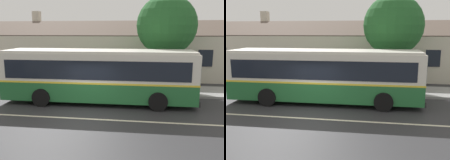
{
  "view_description": "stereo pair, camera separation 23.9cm",
  "coord_description": "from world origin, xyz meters",
  "views": [
    {
      "loc": [
        2.96,
        -10.99,
        4.13
      ],
      "look_at": [
        0.91,
        3.4,
        1.24
      ],
      "focal_mm": 40.0,
      "sensor_mm": 36.0,
      "label": 1
    },
    {
      "loc": [
        3.19,
        -10.95,
        4.13
      ],
      "look_at": [
        0.91,
        3.4,
        1.24
      ],
      "focal_mm": 40.0,
      "sensor_mm": 36.0,
      "label": 2
    }
  ],
  "objects": [
    {
      "name": "lane_divider_stripe",
      "position": [
        0.0,
        0.0,
        0.0
      ],
      "size": [
        60.0,
        0.16,
        0.01
      ],
      "primitive_type": "cube",
      "color": "beige",
      "rests_on": "ground"
    },
    {
      "name": "bench_by_building",
      "position": [
        -5.99,
        5.49,
        0.56
      ],
      "size": [
        1.5,
        0.51,
        0.94
      ],
      "color": "#4C4C4C",
      "rests_on": "sidewalk_far"
    },
    {
      "name": "community_building",
      "position": [
        -1.53,
        13.45,
        1.95
      ],
      "size": [
        26.15,
        8.66,
        6.09
      ],
      "color": "beige",
      "rests_on": "ground"
    },
    {
      "name": "transit_bus",
      "position": [
        0.21,
        2.9,
        1.64
      ],
      "size": [
        10.97,
        2.86,
        3.05
      ],
      "color": "#236633",
      "rests_on": "ground"
    },
    {
      "name": "street_tree_primary",
      "position": [
        4.2,
        6.75,
        4.46
      ],
      "size": [
        4.1,
        4.1,
        6.53
      ],
      "color": "#4C3828",
      "rests_on": "ground"
    },
    {
      "name": "ground_plane",
      "position": [
        0.0,
        0.0,
        0.0
      ],
      "size": [
        300.0,
        300.0,
        0.0
      ],
      "primitive_type": "plane",
      "color": "#2D2D30"
    },
    {
      "name": "sidewalk_far",
      "position": [
        0.0,
        6.0,
        0.07
      ],
      "size": [
        60.0,
        3.0,
        0.15
      ],
      "primitive_type": "cube",
      "color": "gray",
      "rests_on": "ground"
    },
    {
      "name": "bus_stop_sign",
      "position": [
        5.95,
        4.99,
        1.64
      ],
      "size": [
        0.36,
        0.07,
        2.4
      ],
      "color": "gray",
      "rests_on": "sidewalk_far"
    }
  ]
}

